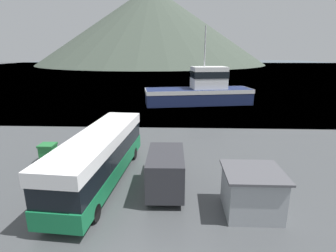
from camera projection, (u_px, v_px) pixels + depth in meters
water_surface at (175, 67)px, 144.23m from camera, size 240.00×240.00×0.00m
hill_backdrop at (152, 26)px, 175.94m from camera, size 149.37×149.37×49.45m
tour_bus at (100, 155)px, 16.41m from camera, size 3.41×11.49×3.29m
delivery_van at (166, 168)px, 15.80m from camera, size 2.18×5.62×2.47m
fishing_boat at (201, 91)px, 41.71m from camera, size 17.37×7.76×11.85m
storage_bin at (48, 153)px, 19.74m from camera, size 1.13×1.08×1.44m
dock_kiosk at (252, 191)px, 13.43m from camera, size 2.97×2.87×2.33m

